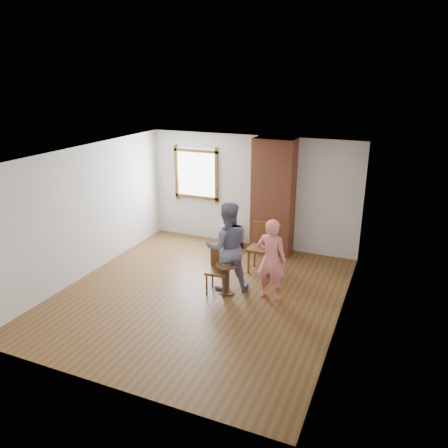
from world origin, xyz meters
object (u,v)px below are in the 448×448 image
(stoneware_crock, at_px, (230,237))
(side_table, at_px, (227,273))
(person_pink, at_px, (271,260))
(man, at_px, (227,247))
(dining_chair_right, at_px, (262,244))
(dining_chair_left, at_px, (219,267))

(stoneware_crock, relative_size, side_table, 0.84)
(side_table, bearing_deg, stoneware_crock, 110.80)
(person_pink, bearing_deg, man, 3.02)
(stoneware_crock, bearing_deg, person_pink, -51.34)
(dining_chair_right, bearing_deg, dining_chair_left, -110.84)
(dining_chair_left, distance_m, dining_chair_right, 1.27)
(dining_chair_left, height_order, man, man)
(dining_chair_left, height_order, dining_chair_right, dining_chair_right)
(stoneware_crock, relative_size, dining_chair_right, 0.50)
(side_table, xyz_separation_m, person_pink, (0.80, 0.13, 0.36))
(dining_chair_right, distance_m, side_table, 1.27)
(stoneware_crock, bearing_deg, side_table, -69.20)
(dining_chair_right, height_order, side_table, dining_chair_right)
(man, bearing_deg, dining_chair_right, -135.76)
(stoneware_crock, xyz_separation_m, man, (0.76, -2.00, 0.61))
(dining_chair_left, relative_size, man, 0.50)
(dining_chair_left, relative_size, dining_chair_right, 0.84)
(person_pink, bearing_deg, dining_chair_right, -59.35)
(stoneware_crock, relative_size, man, 0.29)
(side_table, height_order, person_pink, person_pink)
(dining_chair_right, xyz_separation_m, side_table, (-0.27, -1.23, -0.16))
(person_pink, bearing_deg, side_table, 14.33)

